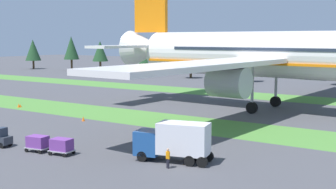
{
  "coord_description": "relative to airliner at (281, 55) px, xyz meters",
  "views": [
    {
      "loc": [
        38.3,
        -18.23,
        11.03
      ],
      "look_at": [
        5.99,
        29.34,
        4.0
      ],
      "focal_mm": 49.37,
      "sensor_mm": 36.0,
      "label": 1
    }
  ],
  "objects": [
    {
      "name": "taxiway_marker_2",
      "position": [
        -36.07,
        -19.24,
        -8.36
      ],
      "size": [
        0.44,
        0.44,
        0.48
      ],
      "primitive_type": "cone",
      "color": "orange",
      "rests_on": "ground"
    },
    {
      "name": "grass_strip_far",
      "position": [
        -13.5,
        16.0,
        -8.59
      ],
      "size": [
        320.0,
        10.08,
        0.01
      ],
      "primitive_type": "cube",
      "color": "#4C8438",
      "rests_on": "ground"
    },
    {
      "name": "ground_crew_marshaller",
      "position": [
        3.26,
        -34.91,
        -7.65
      ],
      "size": [
        0.49,
        0.36,
        1.74
      ],
      "rotation": [
        0.0,
        0.0,
        2.57
      ],
      "color": "black",
      "rests_on": "ground"
    },
    {
      "name": "grass_strip_near",
      "position": [
        -13.5,
        -16.15,
        -8.59
      ],
      "size": [
        320.0,
        10.08,
        0.01
      ],
      "primitive_type": "cube",
      "color": "#4C8438",
      "rests_on": "ground"
    },
    {
      "name": "taxiway_marker_1",
      "position": [
        -18.75,
        -22.64,
        -8.28
      ],
      "size": [
        0.44,
        0.44,
        0.64
      ],
      "primitive_type": "cone",
      "color": "orange",
      "rests_on": "ground"
    },
    {
      "name": "cargo_dolly_second",
      "position": [
        -7.7,
        -36.77,
        -7.68
      ],
      "size": [
        2.4,
        1.82,
        1.55
      ],
      "rotation": [
        0.0,
        0.0,
        1.72
      ],
      "color": "#A3A3A8",
      "rests_on": "ground"
    },
    {
      "name": "taxiway_marker_0",
      "position": [
        -36.11,
        -19.52,
        -8.27
      ],
      "size": [
        0.44,
        0.44,
        0.66
      ],
      "primitive_type": "cone",
      "color": "orange",
      "rests_on": "ground"
    },
    {
      "name": "distant_tree_line",
      "position": [
        -20.37,
        43.98,
        -1.92
      ],
      "size": [
        196.37,
        8.97,
        11.71
      ],
      "color": "#4C3823",
      "rests_on": "ground"
    },
    {
      "name": "airliner",
      "position": [
        0.0,
        0.0,
        0.0
      ],
      "size": [
        59.53,
        73.53,
        23.97
      ],
      "rotation": [
        0.0,
        0.0,
        -1.62
      ],
      "color": "silver",
      "rests_on": "ground"
    },
    {
      "name": "cargo_dolly_lead",
      "position": [
        -10.56,
        -37.21,
        -7.68
      ],
      "size": [
        2.4,
        1.82,
        1.55
      ],
      "rotation": [
        0.0,
        0.0,
        1.72
      ],
      "color": "#A3A3A8",
      "rests_on": "ground"
    },
    {
      "name": "catering_truck",
      "position": [
        2.48,
        -32.81,
        -6.65
      ],
      "size": [
        7.3,
        3.91,
        3.58
      ],
      "rotation": [
        0.0,
        0.0,
        1.82
      ],
      "color": "#1E4C8E",
      "rests_on": "ground"
    }
  ]
}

